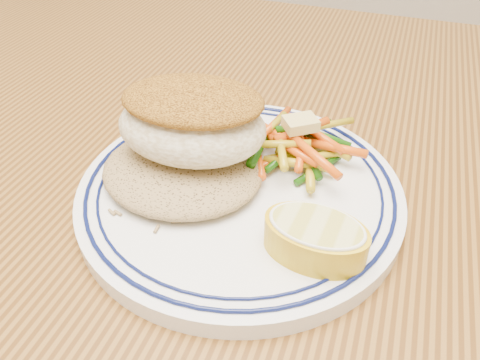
% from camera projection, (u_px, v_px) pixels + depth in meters
% --- Properties ---
extents(dining_table, '(1.50, 0.90, 0.75)m').
position_uv_depth(dining_table, '(268.00, 270.00, 0.44)').
color(dining_table, '#533110').
rests_on(dining_table, ground).
extents(plate, '(0.25, 0.25, 0.02)m').
position_uv_depth(plate, '(240.00, 190.00, 0.37)').
color(plate, white).
rests_on(plate, dining_table).
extents(rice_pilaf, '(0.13, 0.11, 0.02)m').
position_uv_depth(rice_pilaf, '(182.00, 167.00, 0.36)').
color(rice_pilaf, olive).
rests_on(rice_pilaf, plate).
extents(fish_fillet, '(0.12, 0.09, 0.06)m').
position_uv_depth(fish_fillet, '(192.00, 120.00, 0.35)').
color(fish_fillet, beige).
rests_on(fish_fillet, rice_pilaf).
extents(vegetable_pile, '(0.11, 0.10, 0.03)m').
position_uv_depth(vegetable_pile, '(295.00, 145.00, 0.38)').
color(vegetable_pile, '#B09612').
rests_on(vegetable_pile, plate).
extents(butter_pat, '(0.03, 0.03, 0.01)m').
position_uv_depth(butter_pat, '(300.00, 123.00, 0.37)').
color(butter_pat, '#D6BF68').
rests_on(butter_pat, vegetable_pile).
extents(lemon_wedge, '(0.07, 0.07, 0.03)m').
position_uv_depth(lemon_wedge, '(315.00, 237.00, 0.30)').
color(lemon_wedge, gold).
rests_on(lemon_wedge, plate).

